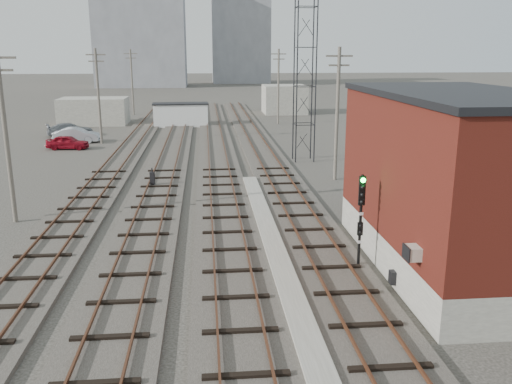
{
  "coord_description": "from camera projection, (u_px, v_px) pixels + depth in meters",
  "views": [
    {
      "loc": [
        -2.44,
        -8.23,
        8.69
      ],
      "look_at": [
        -0.11,
        16.61,
        2.2
      ],
      "focal_mm": 38.0,
      "sensor_mm": 36.0,
      "label": 1
    }
  ],
  "objects": [
    {
      "name": "utility_pole_right_a",
      "position": [
        337.0,
        111.0,
        36.7
      ],
      "size": [
        1.8,
        0.24,
        9.0
      ],
      "color": "#595147",
      "rests_on": "ground"
    },
    {
      "name": "track_right",
      "position": [
        262.0,
        151.0,
        48.12
      ],
      "size": [
        3.2,
        90.0,
        0.39
      ],
      "color": "#332D28",
      "rests_on": "ground"
    },
    {
      "name": "apartment_right",
      "position": [
        240.0,
        36.0,
        152.33
      ],
      "size": [
        16.0,
        12.0,
        26.0
      ],
      "primitive_type": "cube",
      "color": "gray",
      "rests_on": "ground"
    },
    {
      "name": "utility_pole_left_c",
      "position": [
        132.0,
        80.0,
        75.45
      ],
      "size": [
        1.8,
        0.24,
        9.0
      ],
      "color": "#595147",
      "rests_on": "ground"
    },
    {
      "name": "shed_left",
      "position": [
        94.0,
        111.0,
        66.31
      ],
      "size": [
        8.0,
        5.0,
        3.2
      ],
      "primitive_type": "cube",
      "color": "gray",
      "rests_on": "ground"
    },
    {
      "name": "ground",
      "position": [
        225.0,
        123.0,
        68.16
      ],
      "size": [
        320.0,
        320.0,
        0.0
      ],
      "primitive_type": "plane",
      "color": "#282621",
      "rests_on": "ground"
    },
    {
      "name": "signal_mast",
      "position": [
        361.0,
        215.0,
        21.73
      ],
      "size": [
        0.4,
        0.41,
        3.98
      ],
      "color": "gray",
      "rests_on": "ground"
    },
    {
      "name": "utility_pole_left_b",
      "position": [
        98.0,
        94.0,
        51.37
      ],
      "size": [
        1.8,
        0.24,
        9.0
      ],
      "color": "#595147",
      "rests_on": "ground"
    },
    {
      "name": "car_silver",
      "position": [
        77.0,
        135.0,
        53.11
      ],
      "size": [
        4.44,
        1.56,
        1.46
      ],
      "primitive_type": "imported",
      "rotation": [
        0.0,
        0.0,
        1.57
      ],
      "color": "#AEB2B7",
      "rests_on": "ground"
    },
    {
      "name": "track_mid_left",
      "position": [
        171.0,
        153.0,
        47.4
      ],
      "size": [
        3.2,
        90.0,
        0.39
      ],
      "color": "#332D28",
      "rests_on": "ground"
    },
    {
      "name": "car_grey",
      "position": [
        70.0,
        130.0,
        57.19
      ],
      "size": [
        5.09,
        3.37,
        1.37
      ],
      "primitive_type": "imported",
      "rotation": [
        0.0,
        0.0,
        1.91
      ],
      "color": "slate",
      "rests_on": "ground"
    },
    {
      "name": "track_mid_right",
      "position": [
        217.0,
        152.0,
        47.76
      ],
      "size": [
        3.2,
        90.0,
        0.39
      ],
      "color": "#332D28",
      "rests_on": "ground"
    },
    {
      "name": "utility_pole_left_a",
      "position": [
        5.0,
        131.0,
        27.28
      ],
      "size": [
        1.8,
        0.24,
        9.0
      ],
      "color": "#595147",
      "rests_on": "ground"
    },
    {
      "name": "track_left",
      "position": [
        125.0,
        153.0,
        47.04
      ],
      "size": [
        3.2,
        90.0,
        0.39
      ],
      "color": "#332D28",
      "rests_on": "ground"
    },
    {
      "name": "car_red",
      "position": [
        68.0,
        142.0,
        49.5
      ],
      "size": [
        3.89,
        1.85,
        1.28
      ],
      "primitive_type": "imported",
      "rotation": [
        0.0,
        0.0,
        1.48
      ],
      "color": "maroon",
      "rests_on": "ground"
    },
    {
      "name": "platform_curb",
      "position": [
        275.0,
        252.0,
        23.84
      ],
      "size": [
        0.9,
        28.0,
        0.26
      ],
      "primitive_type": "cube",
      "color": "gray",
      "rests_on": "ground"
    },
    {
      "name": "site_trailer",
      "position": [
        181.0,
        115.0,
        64.6
      ],
      "size": [
        6.71,
        3.22,
        2.76
      ],
      "rotation": [
        0.0,
        0.0,
        0.06
      ],
      "color": "white",
      "rests_on": "ground"
    },
    {
      "name": "brick_building",
      "position": [
        456.0,
        182.0,
        21.67
      ],
      "size": [
        6.54,
        12.2,
        7.22
      ],
      "color": "gray",
      "rests_on": "ground"
    },
    {
      "name": "apartment_left",
      "position": [
        140.0,
        25.0,
        135.02
      ],
      "size": [
        22.0,
        14.0,
        30.0
      ],
      "primitive_type": "cube",
      "color": "gray",
      "rests_on": "ground"
    },
    {
      "name": "switch_stand",
      "position": [
        152.0,
        179.0,
        35.54
      ],
      "size": [
        0.32,
        0.32,
        1.23
      ],
      "rotation": [
        0.0,
        0.0,
        -0.15
      ],
      "color": "black",
      "rests_on": "ground"
    },
    {
      "name": "utility_pole_right_b",
      "position": [
        278.0,
        85.0,
        65.61
      ],
      "size": [
        1.8,
        0.24,
        9.0
      ],
      "color": "#595147",
      "rests_on": "ground"
    },
    {
      "name": "lattice_tower",
      "position": [
        305.0,
        67.0,
        42.68
      ],
      "size": [
        1.6,
        1.6,
        15.0
      ],
      "color": "black",
      "rests_on": "ground"
    },
    {
      "name": "shed_right",
      "position": [
        284.0,
        99.0,
        78.1
      ],
      "size": [
        6.0,
        6.0,
        4.0
      ],
      "primitive_type": "cube",
      "color": "gray",
      "rests_on": "ground"
    }
  ]
}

